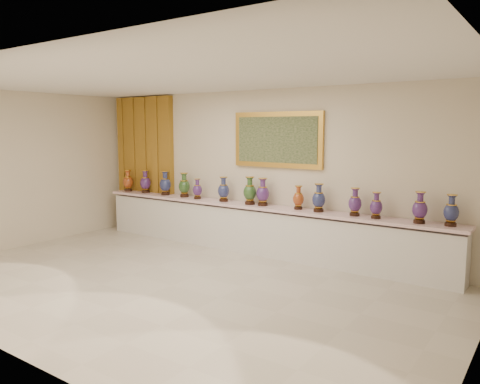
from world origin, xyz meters
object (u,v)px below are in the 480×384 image
object	(u,v)px
vase_2	(165,184)
vase_0	(128,182)
counter	(255,229)
vase_1	(145,183)

from	to	relation	value
vase_2	vase_0	bearing A→B (deg)	-177.94
counter	vase_0	size ratio (longest dim) A/B	15.15
vase_2	counter	bearing A→B (deg)	0.02
vase_0	vase_2	xyz separation A→B (m)	(1.10, 0.04, 0.01)
counter	vase_2	xyz separation A→B (m)	(-2.27, -0.00, 0.69)
vase_1	vase_2	size ratio (longest dim) A/B	0.96
counter	vase_1	size ratio (longest dim) A/B	14.82
vase_0	counter	bearing A→B (deg)	0.68
vase_0	vase_2	bearing A→B (deg)	2.06
vase_0	vase_1	bearing A→B (deg)	5.74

